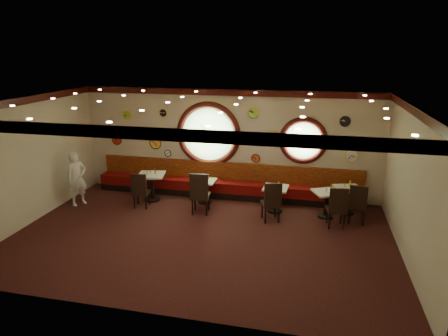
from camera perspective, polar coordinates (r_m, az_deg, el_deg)
floor at (r=9.73m, az=-3.22°, el=-9.69°), size 9.00×6.00×0.00m
ceiling at (r=8.78m, az=-3.56°, el=9.35°), size 9.00×6.00×0.02m
wall_back at (r=11.94m, az=0.58°, el=3.54°), size 9.00×0.02×3.20m
wall_front at (r=6.49m, az=-10.75°, el=-8.40°), size 9.00×0.02×3.20m
wall_left at (r=11.20m, az=-26.11°, el=0.92°), size 0.02×6.00×3.20m
wall_right at (r=9.04m, az=25.26°, el=-2.47°), size 0.02×6.00×3.20m
molding_back at (r=11.64m, az=0.55°, el=10.74°), size 9.00×0.10×0.18m
molding_front at (r=6.06m, az=-11.33°, el=4.85°), size 9.00×0.10×0.18m
molding_left at (r=10.90m, az=-26.92°, el=8.56°), size 0.10×6.00×0.18m
molding_right at (r=8.69m, az=26.17°, el=7.00°), size 0.10×6.00×0.18m
banquette_base at (r=12.11m, az=0.28°, el=-3.69°), size 8.00×0.55×0.20m
banquette_seat at (r=12.02m, az=0.28°, el=-2.57°), size 8.00×0.55×0.30m
banquette_back at (r=12.10m, az=0.51°, el=-0.44°), size 8.00×0.10×0.55m
porthole_left_glass at (r=12.01m, az=-2.23°, el=4.84°), size 1.66×0.02×1.66m
porthole_left_frame at (r=12.00m, az=-2.25°, el=4.82°), size 1.98×0.18×1.98m
porthole_left_ring at (r=11.97m, az=-2.29°, el=4.79°), size 1.61×0.03×1.61m
porthole_right_glass at (r=11.64m, az=11.25°, el=3.88°), size 1.10×0.02×1.10m
porthole_right_frame at (r=11.62m, az=11.25°, el=3.87°), size 1.38×0.18×1.38m
porthole_right_ring at (r=11.59m, az=11.24°, el=3.83°), size 1.09×0.03×1.09m
wall_clock_0 at (r=13.13m, az=-15.05°, el=3.95°), size 0.32×0.03×0.32m
wall_clock_1 at (r=12.31m, az=-8.68°, el=7.78°), size 0.24×0.03×0.24m
wall_clock_2 at (r=11.52m, az=16.92°, el=6.40°), size 0.28×0.03×0.28m
wall_clock_3 at (r=11.59m, az=4.21°, el=7.88°), size 0.30×0.03×0.30m
wall_clock_4 at (r=12.80m, az=-13.72°, el=7.39°), size 0.26×0.03×0.26m
wall_clock_5 at (r=12.52m, az=-8.00°, el=2.12°), size 0.20×0.03×0.20m
wall_clock_6 at (r=11.74m, az=17.74°, el=1.75°), size 0.34×0.03×0.34m
wall_clock_7 at (r=11.62m, az=7.09°, el=4.82°), size 0.22×0.03×0.22m
wall_clock_8 at (r=12.59m, az=-9.77°, el=3.53°), size 0.36×0.03×0.36m
wall_clock_9 at (r=11.85m, az=4.55°, el=1.40°), size 0.24×0.03×0.24m
table_a at (r=11.90m, az=-10.29°, el=-2.23°), size 0.87×0.87×0.81m
table_b at (r=11.57m, az=-2.77°, el=-2.96°), size 0.62×0.62×0.68m
table_c at (r=11.01m, az=7.34°, el=-4.01°), size 0.68×0.68×0.71m
table_d at (r=10.91m, az=14.41°, el=-4.60°), size 0.86×0.86×0.72m
table_e at (r=11.32m, az=17.24°, el=-4.00°), size 0.83×0.83×0.73m
chair_a at (r=11.35m, az=-11.90°, el=-2.86°), size 0.48×0.48×0.64m
chair_b at (r=10.69m, az=-3.49°, el=-3.27°), size 0.54×0.54×0.73m
chair_c at (r=10.30m, az=6.85°, el=-4.47°), size 0.59×0.59×0.67m
chair_d at (r=10.27m, az=15.90°, el=-5.11°), size 0.51×0.51×0.67m
chair_e at (r=10.70m, az=18.59°, el=-4.57°), size 0.49×0.49×0.65m
condiment_a_salt at (r=11.84m, az=-10.93°, el=-0.62°), size 0.03×0.03×0.09m
condiment_b_salt at (r=11.51m, az=-3.36°, el=-1.46°), size 0.04×0.04×0.11m
condiment_c_salt at (r=11.00m, az=7.11°, el=-2.30°), size 0.04×0.04×0.10m
condiment_d_salt at (r=10.87m, az=14.38°, el=-2.88°), size 0.04×0.04×0.11m
condiment_a_pepper at (r=11.83m, az=-10.45°, el=-0.61°), size 0.03×0.03×0.09m
condiment_b_pepper at (r=11.48m, az=-2.69°, el=-1.55°), size 0.03×0.03×0.09m
condiment_c_pepper at (r=10.92m, az=7.45°, el=-2.45°), size 0.04×0.04×0.10m
condiment_d_pepper at (r=10.74m, az=14.46°, el=-3.15°), size 0.04×0.04×0.10m
condiment_a_bottle at (r=11.76m, az=-9.81°, el=-0.47°), size 0.05×0.05×0.17m
condiment_b_bottle at (r=11.47m, az=-2.27°, el=-1.37°), size 0.05×0.05×0.16m
condiment_c_bottle at (r=10.97m, az=7.84°, el=-2.27°), size 0.04×0.04×0.14m
condiment_d_bottle at (r=10.90m, az=15.06°, el=-2.70°), size 0.06×0.06×0.18m
condiment_e_salt at (r=11.28m, az=16.88°, el=-2.32°), size 0.03×0.03×0.10m
condiment_e_pepper at (r=11.17m, az=17.60°, el=-2.58°), size 0.03×0.03×0.10m
condiment_e_bottle at (r=11.32m, az=17.55°, el=-2.10°), size 0.05×0.05×0.18m
waiter at (r=12.07m, az=-20.24°, el=-1.42°), size 0.61×0.68×1.56m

